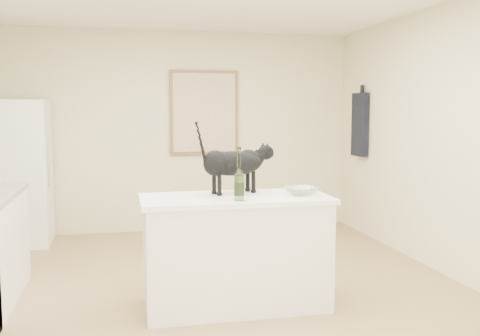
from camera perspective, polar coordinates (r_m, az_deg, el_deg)
name	(u,v)px	position (r m, az deg, el deg)	size (l,w,h in m)	color
floor	(219,298)	(4.75, -2.22, -13.42)	(5.50, 5.50, 0.00)	#95784F
wall_back	(181,132)	(7.20, -6.14, 3.77)	(4.50, 4.50, 0.00)	beige
wall_front	(364,196)	(1.85, 12.83, -2.83)	(4.50, 4.50, 0.00)	beige
wall_right	(462,141)	(5.36, 22.16, 2.59)	(5.50, 5.50, 0.00)	beige
island_base	(235,254)	(4.45, -0.50, -8.95)	(1.44, 0.67, 0.86)	white
island_top	(235,199)	(4.36, -0.50, -3.22)	(1.50, 0.70, 0.04)	white
fridge	(19,173)	(6.89, -22.04, -0.49)	(0.68, 0.68, 1.70)	white
artwork_frame	(204,113)	(7.21, -3.75, 5.78)	(0.90, 0.03, 1.10)	brown
artwork_canvas	(204,113)	(7.19, -3.73, 5.78)	(0.82, 0.00, 1.02)	beige
hanging_garment	(360,125)	(7.11, 12.38, 4.44)	(0.08, 0.34, 0.80)	black
black_cat	(233,167)	(4.47, -0.76, 0.14)	(0.63, 0.19, 0.44)	black
wine_bottle	(239,177)	(4.12, -0.09, -0.96)	(0.08, 0.08, 0.36)	#315E25
glass_bowl	(302,191)	(4.44, 6.44, -2.40)	(0.27, 0.27, 0.07)	white
fridge_paper	(49,145)	(6.84, -19.27, 2.30)	(0.00, 0.12, 0.16)	white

